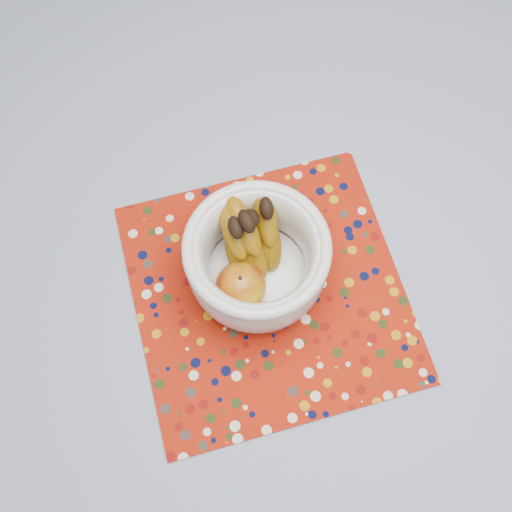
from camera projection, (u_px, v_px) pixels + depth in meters
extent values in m
plane|color=#2D2826|center=(294.00, 349.00, 1.63)|extent=(4.00, 4.00, 0.00)
cube|color=brown|center=(321.00, 245.00, 0.96)|extent=(1.20, 1.20, 0.04)
cylinder|color=brown|center=(37.00, 155.00, 1.45)|extent=(0.06, 0.06, 0.71)
cylinder|color=brown|center=(450.00, 75.00, 1.54)|extent=(0.06, 0.06, 0.71)
cube|color=slate|center=(322.00, 239.00, 0.93)|extent=(1.32, 1.32, 0.01)
cube|color=maroon|center=(268.00, 292.00, 0.89)|extent=(0.41, 0.41, 0.00)
cylinder|color=silver|center=(257.00, 275.00, 0.89)|extent=(0.10, 0.10, 0.01)
cylinder|color=silver|center=(257.00, 273.00, 0.88)|extent=(0.15, 0.15, 0.01)
torus|color=silver|center=(257.00, 247.00, 0.79)|extent=(0.20, 0.20, 0.02)
ellipsoid|color=#6D1904|center=(241.00, 286.00, 0.84)|extent=(0.07, 0.07, 0.06)
sphere|color=black|center=(250.00, 219.00, 0.79)|extent=(0.03, 0.03, 0.03)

